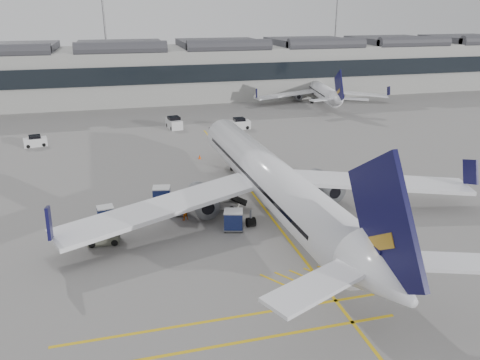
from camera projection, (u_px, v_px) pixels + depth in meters
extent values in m
plane|color=gray|center=(175.00, 251.00, 39.55)|extent=(220.00, 220.00, 0.00)
cube|color=#9E9E99|center=(132.00, 74.00, 102.92)|extent=(200.00, 20.00, 11.00)
cube|color=black|center=(134.00, 76.00, 93.32)|extent=(200.00, 0.50, 3.60)
cube|color=#38383D|center=(130.00, 45.00, 100.77)|extent=(200.00, 18.00, 1.40)
cylinder|color=slate|center=(106.00, 38.00, 111.99)|extent=(0.44, 0.44, 25.00)
cylinder|color=slate|center=(335.00, 34.00, 126.32)|extent=(0.44, 0.44, 25.00)
cube|color=gold|center=(255.00, 196.00, 51.00)|extent=(0.25, 60.00, 0.01)
cylinder|color=white|center=(269.00, 178.00, 46.06)|extent=(5.81, 34.28, 4.28)
cone|color=white|center=(219.00, 131.00, 63.36)|extent=(4.48, 4.74, 4.28)
cone|color=white|center=(385.00, 278.00, 28.18)|extent=(4.52, 5.65, 4.28)
cube|color=white|center=(163.00, 207.00, 41.87)|extent=(19.54, 10.63, 0.40)
cube|color=white|center=(374.00, 182.00, 47.90)|extent=(19.73, 9.09, 0.40)
cylinder|color=slate|center=(203.00, 200.00, 45.35)|extent=(2.57, 4.20, 2.39)
cylinder|color=slate|center=(326.00, 186.00, 49.04)|extent=(2.57, 4.20, 2.39)
cube|color=#0C0B33|center=(385.00, 226.00, 27.69)|extent=(0.73, 8.66, 9.53)
cylinder|color=black|center=(232.00, 168.00, 58.88)|extent=(0.35, 0.74, 0.73)
cylinder|color=black|center=(251.00, 222.00, 43.80)|extent=(0.84, 0.94, 0.91)
cylinder|color=black|center=(306.00, 215.00, 45.39)|extent=(0.84, 0.94, 0.91)
cylinder|color=white|center=(319.00, 90.00, 101.38)|extent=(6.68, 24.43, 3.04)
cone|color=white|center=(304.00, 80.00, 114.19)|extent=(3.49, 3.66, 3.04)
cone|color=white|center=(339.00, 100.00, 88.15)|extent=(3.59, 4.30, 3.04)
cube|color=white|center=(285.00, 95.00, 99.74)|extent=(14.03, 5.09, 0.28)
cube|color=white|center=(355.00, 93.00, 101.25)|extent=(13.58, 8.78, 0.28)
cylinder|color=slate|center=(297.00, 96.00, 101.74)|extent=(2.12, 3.13, 1.70)
cylinder|color=slate|center=(339.00, 95.00, 102.66)|extent=(2.12, 3.13, 1.70)
cube|color=#0C0B33|center=(339.00, 88.00, 87.81)|extent=(1.17, 6.12, 6.77)
cylinder|color=black|center=(308.00, 93.00, 110.84)|extent=(0.30, 0.55, 0.52)
cylinder|color=black|center=(312.00, 102.00, 100.06)|extent=(0.66, 0.73, 0.65)
cylinder|color=black|center=(330.00, 101.00, 100.46)|extent=(0.66, 0.73, 0.65)
cube|color=beige|center=(219.00, 203.00, 48.25)|extent=(4.47, 3.15, 0.77)
cube|color=black|center=(229.00, 196.00, 47.79)|extent=(3.88, 2.57, 1.62)
cube|color=beige|center=(207.00, 196.00, 48.15)|extent=(1.47, 1.70, 0.98)
cylinder|color=black|center=(202.00, 206.00, 47.80)|extent=(0.52, 0.37, 0.48)
cylinder|color=black|center=(206.00, 201.00, 49.22)|extent=(0.52, 0.37, 0.48)
cylinder|color=black|center=(232.00, 208.00, 47.38)|extent=(0.52, 0.37, 0.48)
cylinder|color=black|center=(234.00, 202.00, 48.80)|extent=(0.52, 0.37, 0.48)
cube|color=gray|center=(233.00, 228.00, 43.25)|extent=(2.18, 1.95, 0.13)
cube|color=navy|center=(233.00, 219.00, 42.95)|extent=(2.01, 1.86, 1.56)
cube|color=silver|center=(233.00, 211.00, 42.67)|extent=(2.07, 1.92, 0.11)
cylinder|color=black|center=(225.00, 231.00, 42.74)|extent=(0.26, 0.17, 0.24)
cylinder|color=black|center=(226.00, 226.00, 43.85)|extent=(0.26, 0.17, 0.24)
cylinder|color=black|center=(241.00, 232.00, 42.71)|extent=(0.26, 0.17, 0.24)
cylinder|color=black|center=(242.00, 226.00, 43.82)|extent=(0.26, 0.17, 0.24)
cube|color=gray|center=(162.00, 203.00, 48.73)|extent=(2.11, 1.84, 0.13)
cube|color=navy|center=(162.00, 195.00, 48.42)|extent=(1.94, 1.76, 1.60)
cube|color=silver|center=(161.00, 188.00, 48.13)|extent=(2.01, 1.83, 0.11)
cylinder|color=black|center=(154.00, 206.00, 48.13)|extent=(0.26, 0.15, 0.24)
cylinder|color=black|center=(155.00, 202.00, 49.26)|extent=(0.26, 0.15, 0.24)
cylinder|color=black|center=(169.00, 206.00, 48.25)|extent=(0.26, 0.15, 0.24)
cylinder|color=black|center=(170.00, 201.00, 49.39)|extent=(0.26, 0.15, 0.24)
cube|color=gray|center=(107.00, 221.00, 44.64)|extent=(1.78, 1.54, 0.11)
cube|color=navy|center=(106.00, 214.00, 44.38)|extent=(1.63, 1.47, 1.36)
cube|color=silver|center=(105.00, 207.00, 44.13)|extent=(1.68, 1.52, 0.09)
cylinder|color=black|center=(100.00, 225.00, 43.98)|extent=(0.22, 0.12, 0.21)
cylinder|color=black|center=(99.00, 221.00, 44.87)|extent=(0.22, 0.12, 0.21)
cylinder|color=black|center=(115.00, 223.00, 44.47)|extent=(0.22, 0.12, 0.21)
cylinder|color=black|center=(113.00, 219.00, 45.36)|extent=(0.22, 0.12, 0.21)
cube|color=gray|center=(177.00, 212.00, 46.51)|extent=(2.21, 2.01, 0.13)
cube|color=navy|center=(177.00, 205.00, 46.22)|extent=(2.04, 1.91, 1.55)
cube|color=silver|center=(176.00, 197.00, 45.93)|extent=(2.11, 1.97, 0.11)
cylinder|color=black|center=(168.00, 215.00, 46.04)|extent=(0.26, 0.18, 0.24)
cylinder|color=black|center=(171.00, 210.00, 47.14)|extent=(0.26, 0.18, 0.24)
cylinder|color=black|center=(183.00, 216.00, 45.94)|extent=(0.26, 0.18, 0.24)
cylinder|color=black|center=(185.00, 211.00, 47.04)|extent=(0.26, 0.18, 0.24)
imported|color=#DC610B|center=(206.00, 199.00, 47.97)|extent=(0.73, 0.63, 1.69)
imported|color=#DA610B|center=(184.00, 212.00, 45.08)|extent=(0.93, 0.80, 1.63)
cube|color=#535447|center=(104.00, 237.00, 40.74)|extent=(2.75, 1.79, 1.05)
cube|color=#535447|center=(103.00, 230.00, 40.53)|extent=(1.36, 1.36, 0.53)
cylinder|color=black|center=(92.00, 244.00, 40.06)|extent=(0.61, 0.31, 0.59)
cylinder|color=black|center=(94.00, 237.00, 41.32)|extent=(0.61, 0.31, 0.59)
cylinder|color=black|center=(115.00, 242.00, 40.37)|extent=(0.61, 0.31, 0.59)
cylinder|color=black|center=(116.00, 235.00, 41.63)|extent=(0.61, 0.31, 0.59)
cone|color=#F24C0A|center=(200.00, 157.00, 63.51)|extent=(0.41, 0.41, 0.57)
cone|color=#F24C0A|center=(306.00, 191.00, 51.79)|extent=(0.35, 0.35, 0.49)
cube|color=silver|center=(35.00, 142.00, 69.15)|extent=(3.46, 2.18, 1.25)
cube|color=black|center=(35.00, 137.00, 68.89)|extent=(1.86, 1.79, 0.54)
cylinder|color=black|center=(28.00, 146.00, 68.24)|extent=(0.56, 0.29, 0.54)
cylinder|color=black|center=(28.00, 144.00, 69.44)|extent=(0.56, 0.29, 0.54)
cylinder|color=black|center=(44.00, 145.00, 69.10)|extent=(0.56, 0.29, 0.54)
cylinder|color=black|center=(43.00, 142.00, 70.31)|extent=(0.56, 0.29, 0.54)
cube|color=silver|center=(174.00, 124.00, 79.40)|extent=(2.57, 4.15, 1.51)
cube|color=black|center=(174.00, 119.00, 79.08)|extent=(2.13, 2.22, 0.65)
cylinder|color=black|center=(181.00, 127.00, 78.78)|extent=(0.34, 0.68, 0.65)
cylinder|color=black|center=(172.00, 128.00, 78.11)|extent=(0.34, 0.68, 0.65)
cylinder|color=black|center=(177.00, 124.00, 80.99)|extent=(0.34, 0.68, 0.65)
cylinder|color=black|center=(167.00, 125.00, 80.32)|extent=(0.34, 0.68, 0.65)
cube|color=silver|center=(239.00, 125.00, 79.05)|extent=(3.65, 1.88, 1.40)
cube|color=black|center=(239.00, 120.00, 78.76)|extent=(1.84, 1.74, 0.60)
cylinder|color=black|center=(234.00, 129.00, 78.16)|extent=(0.61, 0.23, 0.60)
cylinder|color=black|center=(231.00, 126.00, 79.60)|extent=(0.61, 0.23, 0.60)
cylinder|color=black|center=(247.00, 128.00, 78.78)|extent=(0.61, 0.23, 0.60)
cylinder|color=black|center=(245.00, 125.00, 80.23)|extent=(0.61, 0.23, 0.60)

